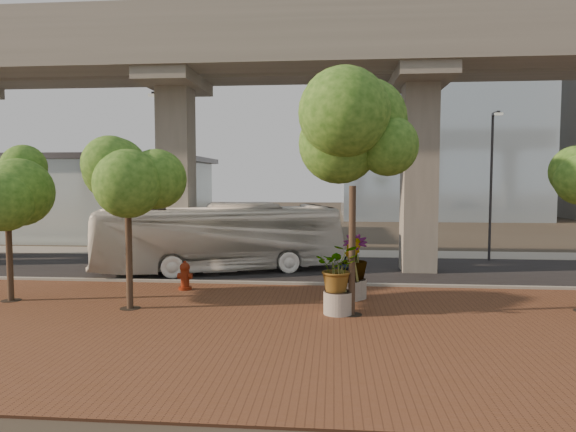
{
  "coord_description": "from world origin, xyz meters",
  "views": [
    {
      "loc": [
        1.89,
        -23.29,
        4.45
      ],
      "look_at": [
        -0.22,
        0.5,
        2.78
      ],
      "focal_mm": 32.0,
      "sensor_mm": 36.0,
      "label": 1
    }
  ],
  "objects": [
    {
      "name": "street_tree_near_east",
      "position": [
        2.5,
        -6.69,
        5.51
      ],
      "size": [
        4.31,
        4.31,
        7.44
      ],
      "color": "#4C3A2B",
      "rests_on": "ground"
    },
    {
      "name": "curb_strip",
      "position": [
        0.0,
        -2.0,
        0.08
      ],
      "size": [
        70.0,
        0.25,
        0.16
      ],
      "primitive_type": "cube",
      "color": "gray",
      "rests_on": "ground"
    },
    {
      "name": "asphalt_road",
      "position": [
        0.0,
        2.0,
        0.02
      ],
      "size": [
        90.0,
        8.0,
        0.04
      ],
      "primitive_type": "cube",
      "color": "black",
      "rests_on": "ground"
    },
    {
      "name": "planter_front",
      "position": [
        2.06,
        -6.63,
        1.47
      ],
      "size": [
        2.11,
        2.11,
        2.32
      ],
      "color": "#9D968E",
      "rests_on": "ground"
    },
    {
      "name": "fire_hydrant",
      "position": [
        -4.03,
        -3.4,
        0.61
      ],
      "size": [
        0.58,
        0.52,
        1.15
      ],
      "color": "maroon",
      "rests_on": "ground"
    },
    {
      "name": "street_tree_far_west",
      "position": [
        -9.82,
        -5.81,
        4.33
      ],
      "size": [
        3.72,
        3.72,
        5.98
      ],
      "color": "#4C3A2B",
      "rests_on": "ground"
    },
    {
      "name": "ground",
      "position": [
        0.0,
        0.0,
        0.0
      ],
      "size": [
        160.0,
        160.0,
        0.0
      ],
      "primitive_type": "plane",
      "color": "#322C24",
      "rests_on": "ground"
    },
    {
      "name": "station_pavilion",
      "position": [
        -20.0,
        16.0,
        3.22
      ],
      "size": [
        23.0,
        13.0,
        6.3
      ],
      "color": "silver",
      "rests_on": "ground"
    },
    {
      "name": "brick_plaza",
      "position": [
        0.0,
        -8.0,
        0.03
      ],
      "size": [
        70.0,
        13.0,
        0.06
      ],
      "primitive_type": "cube",
      "color": "brown",
      "rests_on": "ground"
    },
    {
      "name": "planter_right",
      "position": [
        2.68,
        -4.28,
        1.49
      ],
      "size": [
        2.22,
        2.22,
        2.37
      ],
      "color": "#A6A396",
      "rests_on": "ground"
    },
    {
      "name": "transit_bus",
      "position": [
        -3.56,
        0.9,
        1.65
      ],
      "size": [
        12.1,
        6.43,
        3.3
      ],
      "primitive_type": "imported",
      "rotation": [
        0.0,
        0.0,
        1.9
      ],
      "color": "white",
      "rests_on": "ground"
    },
    {
      "name": "transit_viaduct",
      "position": [
        0.0,
        2.0,
        7.29
      ],
      "size": [
        72.0,
        5.6,
        12.4
      ],
      "color": "gray",
      "rests_on": "ground"
    },
    {
      "name": "street_tree_near_west",
      "position": [
        -5.04,
        -6.53,
        4.6
      ],
      "size": [
        3.38,
        3.38,
        6.1
      ],
      "color": "#4C3A2B",
      "rests_on": "ground"
    },
    {
      "name": "streetlamp_west",
      "position": [
        -7.99,
        5.37,
        5.39
      ],
      "size": [
        0.46,
        1.34,
        9.25
      ],
      "color": "#2F2F34",
      "rests_on": "ground"
    },
    {
      "name": "planter_left",
      "position": [
        2.48,
        -4.52,
        1.38
      ],
      "size": [
        1.98,
        1.98,
        2.17
      ],
      "color": "#A49D94",
      "rests_on": "ground"
    },
    {
      "name": "streetlamp_east",
      "position": [
        10.45,
        5.45,
        4.69
      ],
      "size": [
        0.4,
        1.16,
        8.02
      ],
      "color": "#2B2C30",
      "rests_on": "ground"
    },
    {
      "name": "far_sidewalk",
      "position": [
        0.0,
        7.5,
        0.03
      ],
      "size": [
        90.0,
        3.0,
        0.06
      ],
      "primitive_type": "cube",
      "color": "gray",
      "rests_on": "ground"
    }
  ]
}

